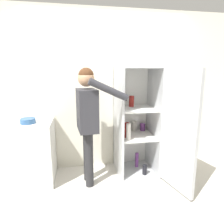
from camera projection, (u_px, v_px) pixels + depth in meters
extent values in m
plane|color=beige|center=(120.00, 196.00, 2.60)|extent=(12.00, 12.00, 0.00)
cube|color=silver|center=(108.00, 91.00, 3.28)|extent=(7.00, 0.06, 2.55)
cube|color=#B7BABC|center=(135.00, 170.00, 3.25)|extent=(0.60, 0.64, 0.04)
cube|color=#B7BABC|center=(138.00, 67.00, 2.92)|extent=(0.60, 0.64, 0.04)
cube|color=white|center=(131.00, 117.00, 3.37)|extent=(0.60, 0.03, 1.60)
cube|color=#B7BABC|center=(118.00, 122.00, 3.03)|extent=(0.04, 0.64, 1.60)
cube|color=#B7BABC|center=(154.00, 121.00, 3.13)|extent=(0.03, 0.64, 1.60)
cube|color=white|center=(136.00, 136.00, 3.13)|extent=(0.53, 0.57, 0.02)
cube|color=white|center=(137.00, 109.00, 3.04)|extent=(0.53, 0.57, 0.02)
cube|color=#B7BABC|center=(179.00, 132.00, 2.57)|extent=(0.18, 0.60, 1.60)
cylinder|color=#723884|center=(137.00, 160.00, 3.30)|extent=(0.06, 0.06, 0.24)
cylinder|color=beige|center=(134.00, 126.00, 3.33)|extent=(0.09, 0.09, 0.16)
cylinder|color=beige|center=(128.00, 132.00, 2.88)|extent=(0.06, 0.06, 0.25)
cylinder|color=black|center=(145.00, 170.00, 3.06)|extent=(0.07, 0.07, 0.15)
cylinder|color=#723884|center=(143.00, 127.00, 3.35)|extent=(0.09, 0.09, 0.12)
cylinder|color=maroon|center=(127.00, 130.00, 3.00)|extent=(0.07, 0.07, 0.23)
cylinder|color=maroon|center=(131.00, 101.00, 3.13)|extent=(0.08, 0.08, 0.17)
cylinder|color=#262628|center=(87.00, 154.00, 2.93)|extent=(0.11, 0.11, 0.80)
cylinder|color=#262628|center=(89.00, 159.00, 2.76)|extent=(0.11, 0.11, 0.80)
cube|color=#2D2D33|center=(87.00, 110.00, 2.70)|extent=(0.29, 0.46, 0.56)
sphere|color=tan|center=(86.00, 78.00, 2.62)|extent=(0.22, 0.22, 0.22)
sphere|color=#4C2D19|center=(86.00, 75.00, 2.61)|extent=(0.20, 0.20, 0.20)
cylinder|color=#2D2D33|center=(84.00, 109.00, 2.94)|extent=(0.09, 0.09, 0.53)
cylinder|color=#2D2D33|center=(109.00, 90.00, 2.48)|extent=(0.52, 0.14, 0.30)
cube|color=white|center=(29.00, 152.00, 2.88)|extent=(0.70, 0.63, 0.89)
cylinder|color=#335B8E|center=(28.00, 121.00, 2.73)|extent=(0.20, 0.20, 0.07)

